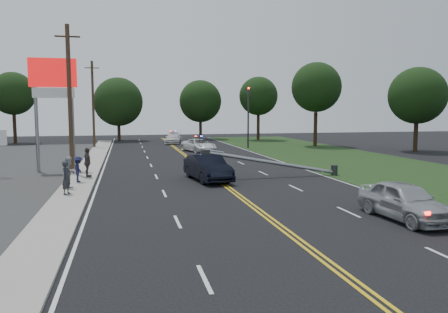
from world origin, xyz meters
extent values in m
plane|color=black|center=(0.00, 0.00, 0.00)|extent=(120.00, 120.00, 0.00)
cube|color=#9D988D|center=(-8.40, 10.00, 0.06)|extent=(1.80, 70.00, 0.12)
cube|color=black|center=(13.50, 10.00, 0.01)|extent=(12.00, 80.00, 0.01)
cube|color=gold|center=(0.00, 10.00, 0.01)|extent=(0.36, 80.00, 0.00)
cylinder|color=gray|center=(-11.70, 14.00, 3.50)|extent=(0.24, 0.24, 7.00)
cylinder|color=gray|center=(-9.30, 14.00, 3.50)|extent=(0.24, 0.24, 7.00)
cube|color=red|center=(-10.50, 14.00, 7.00)|extent=(3.20, 0.35, 2.00)
cube|color=white|center=(-10.50, 14.00, 5.60)|extent=(2.80, 0.30, 0.70)
cylinder|color=#2D2D30|center=(8.30, 30.00, 3.50)|extent=(0.20, 0.20, 7.00)
cube|color=#2D2D30|center=(8.30, 30.00, 6.60)|extent=(0.28, 0.28, 0.90)
sphere|color=#FF0C07|center=(8.30, 29.84, 6.90)|extent=(0.22, 0.22, 0.22)
cylinder|color=#2D2D30|center=(8.10, 8.00, 0.35)|extent=(0.44, 0.44, 0.70)
cylinder|color=gray|center=(3.67, 8.00, 0.98)|extent=(8.90, 0.24, 1.80)
cube|color=#2D2D30|center=(-0.76, 8.00, 1.76)|extent=(0.55, 0.32, 0.30)
cylinder|color=#382619|center=(-9.20, 12.00, 5.00)|extent=(0.28, 0.28, 10.00)
cube|color=#382619|center=(-9.20, 12.00, 9.20)|extent=(1.60, 0.10, 0.10)
cylinder|color=#382619|center=(-9.20, 34.00, 5.00)|extent=(0.28, 0.28, 10.00)
cube|color=#382619|center=(-9.20, 34.00, 9.20)|extent=(1.60, 0.10, 0.10)
cylinder|color=black|center=(-19.85, 43.34, 1.90)|extent=(0.44, 0.44, 3.80)
sphere|color=black|center=(-19.85, 43.34, 6.55)|extent=(5.61, 5.61, 5.61)
cylinder|color=black|center=(-6.52, 45.25, 1.61)|extent=(0.44, 0.44, 3.22)
sphere|color=black|center=(-6.52, 45.25, 5.55)|extent=(6.88, 6.88, 6.88)
cylinder|color=black|center=(5.52, 46.62, 1.66)|extent=(0.44, 0.44, 3.32)
sphere|color=black|center=(5.52, 46.62, 5.71)|extent=(6.34, 6.34, 6.34)
cylinder|color=black|center=(13.38, 42.45, 1.86)|extent=(0.44, 0.44, 3.73)
sphere|color=black|center=(13.38, 42.45, 6.42)|extent=(5.59, 5.59, 5.59)
cylinder|color=black|center=(16.88, 30.36, 2.07)|extent=(0.44, 0.44, 4.14)
sphere|color=black|center=(16.88, 30.36, 7.12)|extent=(5.96, 5.96, 5.96)
cylinder|color=black|center=(24.37, 21.68, 1.72)|extent=(0.44, 0.44, 3.43)
sphere|color=black|center=(24.37, 21.68, 5.91)|extent=(5.94, 5.94, 5.94)
imported|color=black|center=(-0.67, 7.72, 0.82)|extent=(2.48, 5.18, 1.64)
imported|color=#A4A7AC|center=(5.26, -3.65, 0.77)|extent=(2.06, 4.60, 1.54)
imported|color=white|center=(1.92, 26.62, 0.68)|extent=(3.60, 5.34, 1.36)
imported|color=silver|center=(0.48, 38.30, 0.69)|extent=(2.89, 5.06, 1.38)
imported|color=#282930|center=(-8.60, 4.30, 0.97)|extent=(0.63, 0.74, 1.71)
imported|color=#B1B2B6|center=(-8.66, 6.05, 1.00)|extent=(1.00, 1.07, 1.76)
imported|color=#191A3F|center=(-8.40, 8.12, 0.89)|extent=(0.63, 1.03, 1.54)
imported|color=#524441|center=(-8.04, 10.05, 1.06)|extent=(0.46, 1.11, 1.89)
camera|label=1|loc=(-5.63, -18.84, 4.40)|focal=35.00mm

